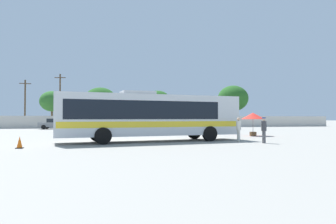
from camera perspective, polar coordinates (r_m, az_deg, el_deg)
The scene contains 16 objects.
ground_plane at distance 31.23m, azimuth -7.21°, elevation -4.08°, with size 300.00×300.00×0.00m, color gray.
perimeter_wall at distance 50.24m, azimuth -9.45°, elevation -1.85°, with size 80.00×0.30×1.95m, color beige.
coach_bus_silver_yellow at distance 20.59m, azimuth -3.62°, elevation -0.55°, with size 12.75×4.21×3.39m.
attendant_by_bus_door at distance 20.98m, azimuth 13.20°, elevation -2.97°, with size 0.33×0.33×1.64m.
passenger_waiting_on_apron at distance 20.22m, azimuth 17.67°, elevation -2.99°, with size 0.34×0.34×1.64m.
vendor_umbrella_near_gate_red at distance 28.27m, azimuth 15.76°, elevation -0.80°, with size 2.11×2.11×2.09m.
parked_car_leftmost_grey at distance 46.40m, azimuth -20.52°, elevation -2.06°, with size 4.46×2.29×1.53m.
parked_car_second_black at distance 47.21m, azimuth -12.20°, elevation -2.10°, with size 4.60×2.16×1.51m.
parked_car_third_black at distance 47.56m, azimuth -5.13°, elevation -2.14°, with size 4.51×2.08×1.46m.
utility_pole_near at distance 53.22m, azimuth -19.74°, elevation 2.20°, with size 1.79×0.49×8.93m.
utility_pole_far at distance 54.76m, azimuth -25.41°, elevation 1.59°, with size 1.78×0.50×7.88m.
roadside_tree_left at distance 57.02m, azimuth -21.07°, elevation 1.89°, with size 4.24×4.24×6.37m.
roadside_tree_midleft at distance 53.41m, azimuth -12.67°, elevation 1.85°, with size 5.91×5.91×6.89m.
roadside_tree_midright at distance 55.49m, azimuth -1.93°, elevation 1.93°, with size 4.84×4.84×6.65m.
roadside_tree_right at distance 61.19m, azimuth 12.19°, elevation 2.52°, with size 5.99×5.99×8.05m.
traffic_cone_on_apron at distance 17.81m, azimuth -26.25°, elevation -5.20°, with size 0.36×0.36×0.64m.
Camera 1 is at (-3.22, -21.02, 1.60)m, focal length 32.24 mm.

